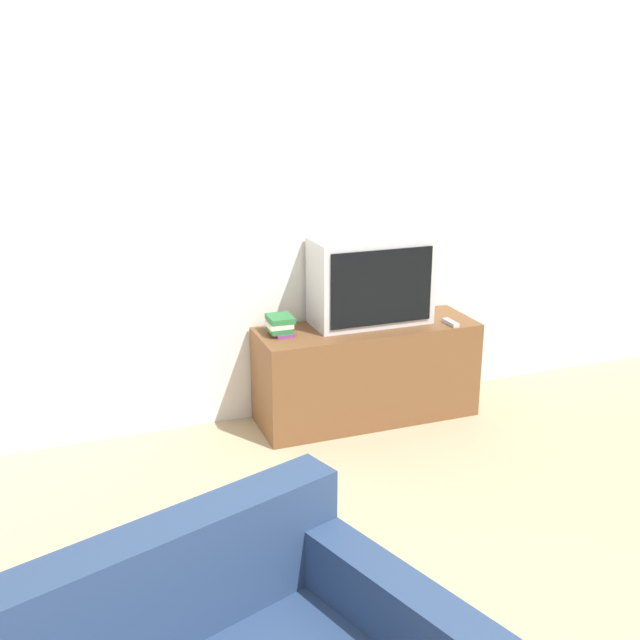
{
  "coord_description": "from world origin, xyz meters",
  "views": [
    {
      "loc": [
        -1.2,
        -1.27,
        2.07
      ],
      "look_at": [
        0.17,
        2.42,
        0.8
      ],
      "focal_mm": 42.0,
      "sensor_mm": 36.0,
      "label": 1
    }
  ],
  "objects_px": {
    "tv_stand": "(367,372)",
    "remote_on_stand": "(451,323)",
    "television": "(371,281)",
    "book_stack": "(280,325)"
  },
  "relations": [
    {
      "from": "tv_stand",
      "to": "remote_on_stand",
      "type": "relative_size",
      "value": 9.66
    },
    {
      "from": "television",
      "to": "book_stack",
      "type": "height_order",
      "value": "television"
    },
    {
      "from": "tv_stand",
      "to": "book_stack",
      "type": "height_order",
      "value": "book_stack"
    },
    {
      "from": "television",
      "to": "remote_on_stand",
      "type": "relative_size",
      "value": 5.14
    },
    {
      "from": "book_stack",
      "to": "remote_on_stand",
      "type": "relative_size",
      "value": 1.35
    },
    {
      "from": "tv_stand",
      "to": "television",
      "type": "distance_m",
      "value": 0.58
    },
    {
      "from": "television",
      "to": "book_stack",
      "type": "relative_size",
      "value": 3.81
    },
    {
      "from": "remote_on_stand",
      "to": "television",
      "type": "bearing_deg",
      "value": 154.62
    },
    {
      "from": "television",
      "to": "remote_on_stand",
      "type": "xyz_separation_m",
      "value": [
        0.45,
        -0.22,
        -0.26
      ]
    },
    {
      "from": "book_stack",
      "to": "remote_on_stand",
      "type": "distance_m",
      "value": 1.07
    }
  ]
}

